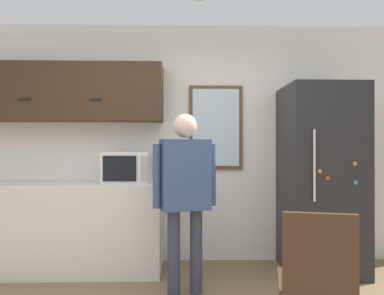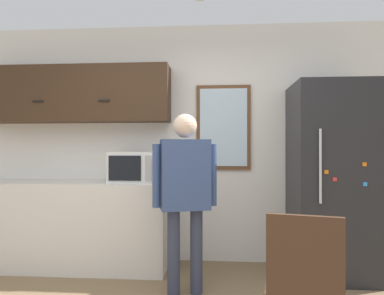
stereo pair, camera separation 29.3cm
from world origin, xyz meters
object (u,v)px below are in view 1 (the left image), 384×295
refrigerator (321,178)px  microwave (127,167)px  person (185,185)px  chair (317,278)px

refrigerator → microwave: bearing=179.0°
person → microwave: bearing=121.2°
microwave → refrigerator: refrigerator is taller
person → refrigerator: bearing=5.6°
microwave → refrigerator: bearing=-1.0°
microwave → refrigerator: size_ratio=0.24×
microwave → person: 0.84m
refrigerator → chair: 1.71m
microwave → chair: size_ratio=0.51×
microwave → person: (0.60, -0.58, -0.12)m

